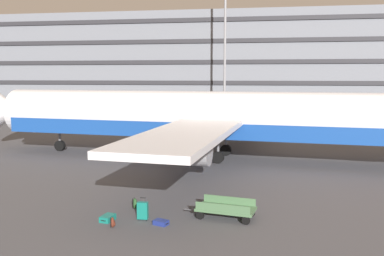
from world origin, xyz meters
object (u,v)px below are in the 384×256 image
Objects in this scene: suitcase_small at (161,222)px; baggage_cart at (226,209)px; airliner at (210,118)px; backpack_teal at (135,204)px; suitcase_silver at (108,218)px; suitcase_orange at (143,210)px; backpack_scuffed at (113,223)px.

baggage_cart is at bearing 26.27° from suitcase_small.
suitcase_small is 3.02m from baggage_cart.
airliner is 13.40m from backpack_teal.
backpack_teal is at bearing 69.26° from suitcase_silver.
airliner is at bearing 88.51° from suitcase_small.
suitcase_orange is 1.11m from suitcase_small.
baggage_cart is at bearing -80.33° from airliner.
suitcase_small is 0.21× the size of baggage_cart.
suitcase_silver is 1.41× the size of backpack_teal.
suitcase_orange reaches higher than suitcase_silver.
baggage_cart reaches higher than suitcase_small.
suitcase_silver is 1.62× the size of backpack_scuffed.
backpack_teal is at bearing 85.61° from backpack_scuffed.
suitcase_silver is at bearing -100.87° from airliner.
suitcase_silver is 2.45m from suitcase_small.
suitcase_orange is 1.69m from backpack_teal.
suitcase_orange is at bearing -61.69° from backpack_teal.
suitcase_orange is (-1.33, -14.38, -2.78)m from airliner.
baggage_cart is at bearing 23.03° from backpack_scuffed.
suitcase_small is (-0.39, -14.85, -3.11)m from airliner.
airliner is 14.70m from suitcase_orange.
airliner reaches higher than backpack_scuffed.
baggage_cart is (3.64, 0.86, -0.01)m from suitcase_orange.
backpack_teal is at bearing 171.99° from baggage_cart.
baggage_cart reaches higher than backpack_teal.
suitcase_orange is 2.03× the size of backpack_scuffed.
airliner is 11.81× the size of baggage_cart.
suitcase_silver is 5.29m from baggage_cart.
suitcase_silver is 0.90m from backpack_scuffed.
backpack_teal is at bearing 118.31° from suitcase_orange.
backpack_scuffed is (-0.20, -2.59, -0.04)m from backpack_teal.
backpack_teal is at bearing -99.38° from airliner.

